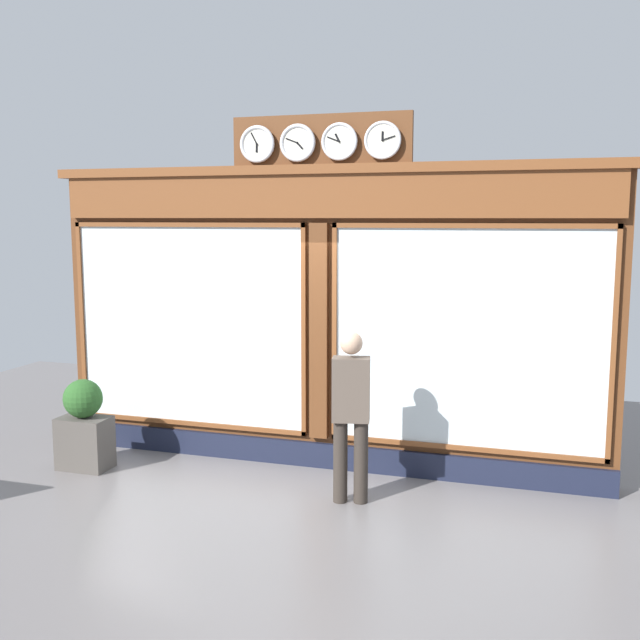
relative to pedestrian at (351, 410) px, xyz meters
name	(u,v)px	position (x,y,z in m)	size (l,w,h in m)	color
ground_plane	(211,584)	(0.59, 1.90, -0.93)	(14.00, 14.00, 0.00)	slate
shop_facade	(323,317)	(0.59, -1.03, 0.75)	(6.35, 0.42, 3.84)	#5B3319
pedestrian	(351,410)	(0.00, 0.00, 0.00)	(0.40, 0.29, 1.69)	#312A24
planter_box	(85,443)	(3.06, -0.08, -0.64)	(0.56, 0.36, 0.58)	#4C4742
planter_shrub	(83,399)	(3.06, -0.08, -0.14)	(0.43, 0.43, 0.43)	#285623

